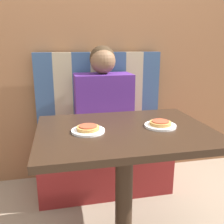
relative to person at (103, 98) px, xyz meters
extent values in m
cube|color=brown|center=(0.00, 0.29, 0.53)|extent=(7.00, 0.05, 2.60)
cube|color=maroon|center=(0.00, 0.00, -0.55)|extent=(1.04, 0.47, 0.44)
cube|color=navy|center=(-0.45, 0.19, 0.00)|extent=(0.15, 0.08, 0.67)
cube|color=tan|center=(-0.30, 0.19, 0.00)|extent=(0.15, 0.08, 0.67)
cube|color=navy|center=(-0.15, 0.19, 0.00)|extent=(0.15, 0.08, 0.67)
cube|color=tan|center=(0.00, 0.19, 0.00)|extent=(0.15, 0.08, 0.67)
cube|color=navy|center=(0.15, 0.19, 0.00)|extent=(0.15, 0.08, 0.67)
cube|color=tan|center=(0.30, 0.19, 0.00)|extent=(0.15, 0.08, 0.67)
cube|color=navy|center=(0.45, 0.19, 0.00)|extent=(0.15, 0.08, 0.67)
cube|color=black|center=(0.00, -0.65, -0.05)|extent=(0.92, 0.69, 0.03)
cylinder|color=black|center=(0.00, -0.65, -0.42)|extent=(0.10, 0.10, 0.70)
cube|color=#4C237A|center=(0.00, 0.00, -0.07)|extent=(0.44, 0.25, 0.52)
sphere|color=brown|center=(0.00, 0.00, 0.28)|extent=(0.19, 0.19, 0.19)
sphere|color=#382819|center=(0.00, 0.02, 0.30)|extent=(0.19, 0.19, 0.19)
cylinder|color=white|center=(-0.20, -0.66, -0.03)|extent=(0.17, 0.17, 0.01)
cylinder|color=white|center=(0.20, -0.66, -0.03)|extent=(0.17, 0.17, 0.01)
cylinder|color=#C68E47|center=(-0.20, -0.66, -0.01)|extent=(0.12, 0.12, 0.02)
cylinder|color=#AD472D|center=(-0.20, -0.66, 0.00)|extent=(0.09, 0.09, 0.01)
cylinder|color=#C68E47|center=(0.20, -0.66, -0.01)|extent=(0.12, 0.12, 0.02)
cylinder|color=#AD472D|center=(0.20, -0.66, 0.00)|extent=(0.09, 0.09, 0.01)
camera|label=1|loc=(-0.33, -1.87, 0.40)|focal=40.00mm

